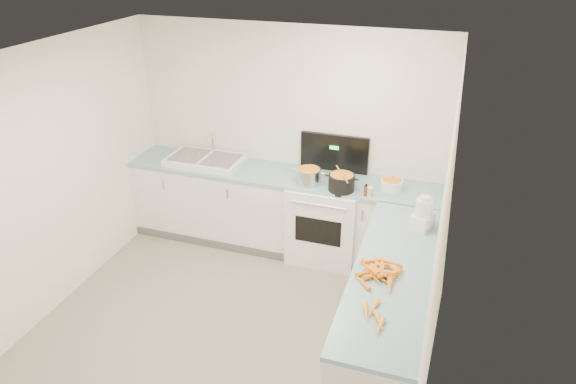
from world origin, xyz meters
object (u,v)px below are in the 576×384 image
(extract_bottle, at_px, (366,191))
(food_processor, at_px, (423,215))
(sink, at_px, (206,160))
(stove, at_px, (326,218))
(spice_jar, at_px, (370,193))
(mixing_bowl, at_px, (392,185))
(steel_pot, at_px, (309,177))
(black_pot, at_px, (341,183))

(extract_bottle, relative_size, food_processor, 0.33)
(sink, height_order, extract_bottle, sink)
(food_processor, bearing_deg, stove, 147.19)
(sink, height_order, spice_jar, sink)
(sink, relative_size, mixing_bowl, 3.75)
(food_processor, bearing_deg, mixing_bowl, 118.09)
(extract_bottle, height_order, spice_jar, extract_bottle)
(food_processor, bearing_deg, sink, 164.51)
(steel_pot, height_order, mixing_bowl, steel_pot)
(extract_bottle, xyz_separation_m, food_processor, (0.60, -0.47, 0.09))
(sink, distance_m, food_processor, 2.60)
(steel_pot, xyz_separation_m, food_processor, (1.22, -0.55, 0.06))
(food_processor, bearing_deg, spice_jar, 140.49)
(sink, xyz_separation_m, mixing_bowl, (2.13, -0.00, 0.02))
(steel_pot, bearing_deg, stove, 36.38)
(stove, bearing_deg, sink, 179.38)
(extract_bottle, bearing_deg, sink, 173.28)
(sink, bearing_deg, steel_pot, -6.26)
(steel_pot, bearing_deg, food_processor, -24.37)
(sink, xyz_separation_m, extract_bottle, (1.90, -0.22, 0.01))
(stove, xyz_separation_m, steel_pot, (-0.17, -0.12, 0.54))
(spice_jar, xyz_separation_m, food_processor, (0.55, -0.46, 0.09))
(sink, distance_m, mixing_bowl, 2.13)
(stove, relative_size, steel_pot, 5.28)
(sink, distance_m, black_pot, 1.65)
(sink, xyz_separation_m, steel_pot, (1.28, -0.14, 0.04))
(mixing_bowl, relative_size, food_processor, 0.71)
(sink, height_order, mixing_bowl, sink)
(steel_pot, relative_size, mixing_bowl, 1.12)
(stove, distance_m, spice_jar, 0.75)
(extract_bottle, xyz_separation_m, spice_jar, (0.04, -0.01, -0.01))
(stove, height_order, steel_pot, stove)
(stove, xyz_separation_m, spice_jar, (0.50, -0.22, 0.51))
(black_pot, height_order, extract_bottle, black_pot)
(stove, relative_size, extract_bottle, 12.98)
(mixing_bowl, bearing_deg, black_pot, -159.95)
(sink, bearing_deg, mixing_bowl, -0.06)
(sink, distance_m, spice_jar, 1.96)
(steel_pot, bearing_deg, spice_jar, -8.16)
(mixing_bowl, distance_m, extract_bottle, 0.32)
(stove, height_order, extract_bottle, stove)
(spice_jar, relative_size, food_processor, 0.28)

